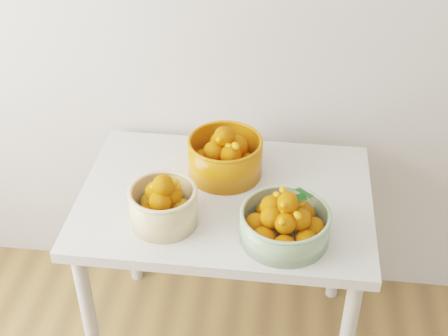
{
  "coord_description": "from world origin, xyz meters",
  "views": [
    {
      "loc": [
        -0.03,
        -0.06,
        2.09
      ],
      "look_at": [
        -0.22,
        1.53,
        0.92
      ],
      "focal_mm": 50.0,
      "sensor_mm": 36.0,
      "label": 1
    }
  ],
  "objects_px": {
    "bowl_green": "(285,223)",
    "bowl_cream": "(164,204)",
    "bowl_orange": "(225,156)",
    "table": "(225,216)"
  },
  "relations": [
    {
      "from": "bowl_green",
      "to": "bowl_orange",
      "type": "height_order",
      "value": "bowl_orange"
    },
    {
      "from": "bowl_cream",
      "to": "bowl_green",
      "type": "height_order",
      "value": "bowl_cream"
    },
    {
      "from": "table",
      "to": "bowl_green",
      "type": "distance_m",
      "value": 0.32
    },
    {
      "from": "bowl_green",
      "to": "bowl_orange",
      "type": "distance_m",
      "value": 0.39
    },
    {
      "from": "bowl_orange",
      "to": "table",
      "type": "bearing_deg",
      "value": -82.93
    },
    {
      "from": "bowl_cream",
      "to": "bowl_orange",
      "type": "height_order",
      "value": "bowl_orange"
    },
    {
      "from": "bowl_green",
      "to": "bowl_cream",
      "type": "bearing_deg",
      "value": 175.47
    },
    {
      "from": "table",
      "to": "bowl_cream",
      "type": "bearing_deg",
      "value": -138.21
    },
    {
      "from": "table",
      "to": "bowl_orange",
      "type": "bearing_deg",
      "value": 97.07
    },
    {
      "from": "table",
      "to": "bowl_cream",
      "type": "height_order",
      "value": "bowl_cream"
    }
  ]
}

